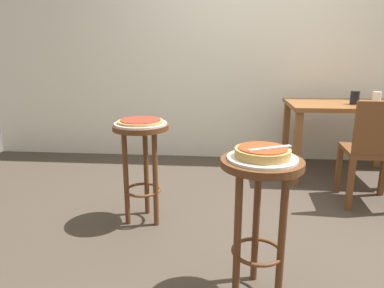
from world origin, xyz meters
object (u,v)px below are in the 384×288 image
cup_far_edge (377,97)px  stool_middle (142,151)px  serving_plate_foreground (262,158)px  pizza_server_knife (270,148)px  serving_plate_middle (141,124)px  cup_near_edge (355,98)px  dining_table (344,114)px  wooden_chair (375,149)px  pizza_foreground (263,152)px  pizza_middle (140,121)px  stool_foreground (260,197)px

cup_far_edge → stool_middle: bearing=-149.0°
serving_plate_foreground → stool_middle: (-0.74, 0.74, -0.19)m
pizza_server_knife → serving_plate_foreground: bearing=119.9°
serving_plate_middle → cup_near_edge: bearing=30.9°
dining_table → wooden_chair: wooden_chair is taller
dining_table → cup_far_edge: (0.31, 0.08, 0.16)m
pizza_foreground → wooden_chair: (0.98, 1.15, -0.28)m
serving_plate_foreground → pizza_middle: 1.05m
pizza_foreground → wooden_chair: bearing=49.5°
serving_plate_middle → wooden_chair: 1.79m
stool_middle → pizza_server_knife: 1.11m
stool_middle → wooden_chair: (1.72, 0.41, -0.06)m
stool_foreground → stool_middle: same height
dining_table → stool_foreground: bearing=-117.4°
stool_middle → wooden_chair: bearing=13.4°
stool_middle → pizza_foreground: bearing=-44.9°
stool_foreground → serving_plate_foreground: (0.00, 0.00, 0.19)m
pizza_foreground → pizza_server_knife: size_ratio=1.16×
stool_foreground → pizza_server_knife: 0.25m
pizza_foreground → pizza_middle: 1.05m
pizza_middle → pizza_server_knife: (0.77, -0.76, 0.04)m
serving_plate_middle → cup_far_edge: 2.35m
serving_plate_foreground → cup_near_edge: cup_near_edge is taller
serving_plate_foreground → serving_plate_middle: same height
pizza_middle → cup_near_edge: size_ratio=2.54×
pizza_foreground → pizza_server_knife: bearing=-33.7°
wooden_chair → dining_table: bearing=91.2°
serving_plate_middle → pizza_middle: (0.00, 0.00, 0.02)m
stool_foreground → dining_table: 2.10m
serving_plate_middle → pizza_server_knife: (0.77, -0.76, 0.06)m
serving_plate_foreground → serving_plate_middle: 1.05m
pizza_foreground → serving_plate_middle: (-0.74, 0.74, -0.03)m
pizza_foreground → dining_table: 2.11m
stool_foreground → wooden_chair: bearing=49.5°
stool_middle → wooden_chair: size_ratio=0.84×
cup_near_edge → cup_far_edge: size_ratio=1.21×
pizza_foreground → dining_table: (0.97, 1.87, -0.14)m
stool_middle → dining_table: dining_table is taller
cup_near_edge → serving_plate_middle: bearing=-149.1°
pizza_middle → cup_near_edge: bearing=30.9°
dining_table → cup_far_edge: 0.36m
serving_plate_middle → wooden_chair: size_ratio=0.42×
cup_far_edge → pizza_server_knife: 2.33m
stool_foreground → cup_near_edge: size_ratio=5.84×
cup_far_edge → serving_plate_foreground: bearing=-123.2°
pizza_server_knife → dining_table: bearing=37.2°
pizza_middle → wooden_chair: (1.72, 0.41, -0.27)m
dining_table → wooden_chair: size_ratio=1.24×
dining_table → cup_far_edge: bearing=14.8°
pizza_foreground → serving_plate_middle: 1.05m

